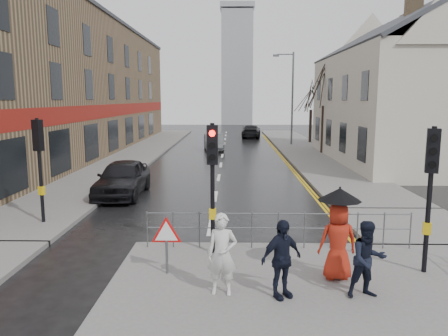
{
  "coord_description": "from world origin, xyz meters",
  "views": [
    {
      "loc": [
        0.69,
        -10.79,
        4.14
      ],
      "look_at": [
        0.41,
        4.71,
        1.68
      ],
      "focal_mm": 35.0,
      "sensor_mm": 36.0,
      "label": 1
    }
  ],
  "objects_px": {
    "pedestrian_b": "(368,260)",
    "car_parked": "(123,178)",
    "pedestrian_a": "(222,254)",
    "pedestrian_d": "(281,259)",
    "pedestrian_with_umbrella": "(338,230)",
    "car_mid": "(214,142)"
  },
  "relations": [
    {
      "from": "pedestrian_with_umbrella",
      "to": "car_parked",
      "type": "relative_size",
      "value": 0.46
    },
    {
      "from": "pedestrian_a",
      "to": "pedestrian_b",
      "type": "height_order",
      "value": "pedestrian_a"
    },
    {
      "from": "pedestrian_a",
      "to": "pedestrian_d",
      "type": "distance_m",
      "value": 1.21
    },
    {
      "from": "pedestrian_b",
      "to": "car_mid",
      "type": "height_order",
      "value": "pedestrian_b"
    },
    {
      "from": "pedestrian_d",
      "to": "car_parked",
      "type": "height_order",
      "value": "pedestrian_d"
    },
    {
      "from": "car_parked",
      "to": "pedestrian_b",
      "type": "bearing_deg",
      "value": -53.19
    },
    {
      "from": "pedestrian_d",
      "to": "car_parked",
      "type": "xyz_separation_m",
      "value": [
        -5.7,
        9.94,
        -0.18
      ]
    },
    {
      "from": "pedestrian_b",
      "to": "car_parked",
      "type": "bearing_deg",
      "value": 116.73
    },
    {
      "from": "pedestrian_d",
      "to": "pedestrian_with_umbrella",
      "type": "bearing_deg",
      "value": 4.7
    },
    {
      "from": "pedestrian_b",
      "to": "car_mid",
      "type": "bearing_deg",
      "value": 88.75
    },
    {
      "from": "pedestrian_with_umbrella",
      "to": "car_parked",
      "type": "xyz_separation_m",
      "value": [
        -7.06,
        8.99,
        -0.49
      ]
    },
    {
      "from": "car_mid",
      "to": "pedestrian_d",
      "type": "bearing_deg",
      "value": -91.66
    },
    {
      "from": "pedestrian_a",
      "to": "car_mid",
      "type": "xyz_separation_m",
      "value": [
        -1.27,
        26.57,
        -0.32
      ]
    },
    {
      "from": "pedestrian_d",
      "to": "pedestrian_b",
      "type": "bearing_deg",
      "value": -29.02
    },
    {
      "from": "pedestrian_d",
      "to": "car_parked",
      "type": "relative_size",
      "value": 0.36
    },
    {
      "from": "pedestrian_d",
      "to": "car_mid",
      "type": "height_order",
      "value": "pedestrian_d"
    },
    {
      "from": "pedestrian_with_umbrella",
      "to": "pedestrian_d",
      "type": "height_order",
      "value": "pedestrian_with_umbrella"
    },
    {
      "from": "pedestrian_with_umbrella",
      "to": "car_mid",
      "type": "relative_size",
      "value": 0.51
    },
    {
      "from": "pedestrian_d",
      "to": "car_mid",
      "type": "xyz_separation_m",
      "value": [
        -2.47,
        26.72,
        -0.28
      ]
    },
    {
      "from": "pedestrian_with_umbrella",
      "to": "pedestrian_b",
      "type": "bearing_deg",
      "value": -66.94
    },
    {
      "from": "pedestrian_with_umbrella",
      "to": "car_mid",
      "type": "height_order",
      "value": "pedestrian_with_umbrella"
    },
    {
      "from": "pedestrian_a",
      "to": "pedestrian_d",
      "type": "relative_size",
      "value": 1.05
    }
  ]
}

